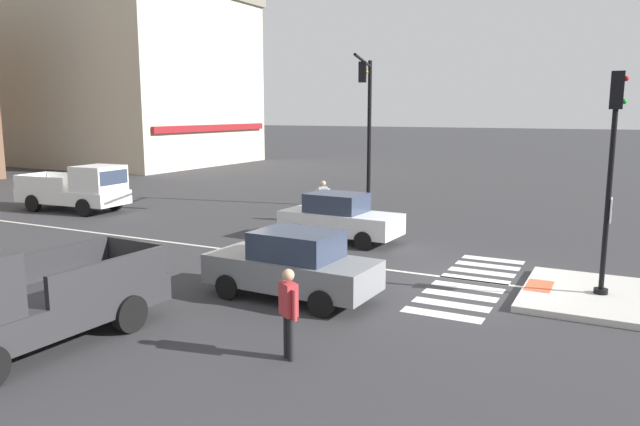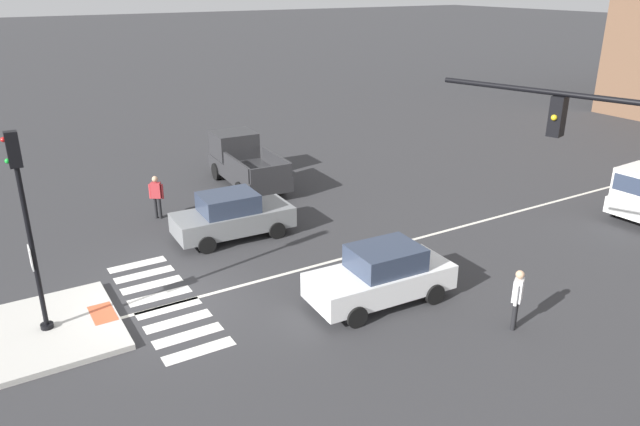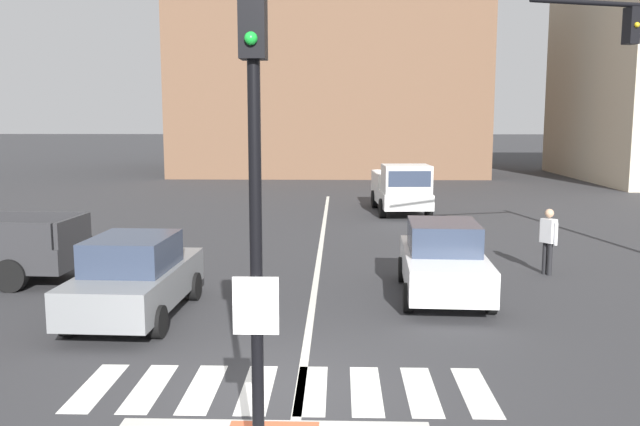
{
  "view_description": "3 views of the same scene",
  "coord_description": "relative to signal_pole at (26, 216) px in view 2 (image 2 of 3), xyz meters",
  "views": [
    {
      "loc": [
        -15.13,
        -3.37,
        4.4
      ],
      "look_at": [
        0.94,
        4.88,
        1.32
      ],
      "focal_mm": 33.58,
      "sensor_mm": 36.0,
      "label": 1
    },
    {
      "loc": [
        14.93,
        -3.91,
        8.48
      ],
      "look_at": [
        -0.25,
        5.25,
        1.55
      ],
      "focal_mm": 33.68,
      "sensor_mm": 36.0,
      "label": 2
    },
    {
      "loc": [
        0.79,
        -9.29,
        3.92
      ],
      "look_at": [
        0.37,
        5.29,
        1.84
      ],
      "focal_mm": 37.66,
      "sensor_mm": 36.0,
      "label": 3
    }
  ],
  "objects": [
    {
      "name": "pickup_truck_charcoal_cross_left",
      "position": [
        -8.47,
        9.37,
        -2.25
      ],
      "size": [
        5.19,
        2.25,
        2.08
      ],
      "color": "#2D2D30",
      "rests_on": "ground"
    },
    {
      "name": "crosswalk_stripe_d",
      "position": [
        -0.4,
        3.04,
        -3.23
      ],
      "size": [
        0.44,
        1.8,
        0.01
      ],
      "primitive_type": "cube",
      "color": "silver",
      "rests_on": "ground"
    },
    {
      "name": "ground_plane",
      "position": [
        0.0,
        3.07,
        -3.23
      ],
      "size": [
        300.0,
        300.0,
        0.0
      ],
      "primitive_type": "plane",
      "color": "#333335"
    },
    {
      "name": "crosswalk_stripe_b",
      "position": [
        -1.98,
        3.04,
        -3.23
      ],
      "size": [
        0.44,
        1.8,
        0.01
      ],
      "primitive_type": "cube",
      "color": "silver",
      "rests_on": "ground"
    },
    {
      "name": "crosswalk_stripe_g",
      "position": [
        1.98,
        3.04,
        -3.23
      ],
      "size": [
        0.44,
        1.8,
        0.01
      ],
      "primitive_type": "cube",
      "color": "silver",
      "rests_on": "ground"
    },
    {
      "name": "crosswalk_stripe_a",
      "position": [
        -2.77,
        3.04,
        -3.23
      ],
      "size": [
        0.44,
        1.8,
        0.01
      ],
      "primitive_type": "cube",
      "color": "silver",
      "rests_on": "ground"
    },
    {
      "name": "crosswalk_stripe_c",
      "position": [
        -1.19,
        3.04,
        -3.23
      ],
      "size": [
        0.44,
        1.8,
        0.01
      ],
      "primitive_type": "cube",
      "color": "silver",
      "rests_on": "ground"
    },
    {
      "name": "traffic_island",
      "position": [
        0.0,
        0.01,
        -3.16
      ],
      "size": [
        3.83,
        3.45,
        0.15
      ],
      "primitive_type": "cube",
      "color": "beige",
      "rests_on": "ground"
    },
    {
      "name": "lane_centre_line",
      "position": [
        0.23,
        13.07,
        -3.23
      ],
      "size": [
        0.14,
        28.0,
        0.01
      ],
      "primitive_type": "cube",
      "color": "silver",
      "rests_on": "ground"
    },
    {
      "name": "crosswalk_stripe_h",
      "position": [
        2.77,
        3.04,
        -3.23
      ],
      "size": [
        0.44,
        1.8,
        0.01
      ],
      "primitive_type": "cube",
      "color": "silver",
      "rests_on": "ground"
    },
    {
      "name": "pedestrian_at_curb_left",
      "position": [
        -6.34,
        4.84,
        -2.25
      ],
      "size": [
        0.38,
        0.48,
        1.67
      ],
      "color": "black",
      "rests_on": "ground"
    },
    {
      "name": "crosswalk_stripe_f",
      "position": [
        1.19,
        3.04,
        -3.23
      ],
      "size": [
        0.44,
        1.8,
        0.01
      ],
      "primitive_type": "cube",
      "color": "silver",
      "rests_on": "ground"
    },
    {
      "name": "signal_pole",
      "position": [
        0.0,
        0.0,
        0.0
      ],
      "size": [
        0.44,
        0.38,
        5.13
      ],
      "color": "black",
      "rests_on": "traffic_island"
    },
    {
      "name": "pedestrian_waiting_far_side",
      "position": [
        6.01,
        10.41,
        -2.25
      ],
      "size": [
        0.38,
        0.48,
        1.67
      ],
      "color": "black",
      "rests_on": "ground"
    },
    {
      "name": "car_white_eastbound_mid",
      "position": [
        3.08,
        8.3,
        -2.42
      ],
      "size": [
        2.0,
        4.18,
        1.64
      ],
      "color": "white",
      "rests_on": "ground"
    },
    {
      "name": "crosswalk_stripe_e",
      "position": [
        0.4,
        3.04,
        -3.23
      ],
      "size": [
        0.44,
        1.8,
        0.01
      ],
      "primitive_type": "cube",
      "color": "silver",
      "rests_on": "ground"
    },
    {
      "name": "tactile_pad_front",
      "position": [
        0.0,
        1.38,
        -3.08
      ],
      "size": [
        1.1,
        0.6,
        0.01
      ],
      "primitive_type": "cube",
      "color": "#DB5B38",
      "rests_on": "traffic_island"
    },
    {
      "name": "car_grey_westbound_near",
      "position": [
        -3.22,
        6.53,
        -2.42
      ],
      "size": [
        1.97,
        4.16,
        1.64
      ],
      "color": "slate",
      "rests_on": "ground"
    }
  ]
}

